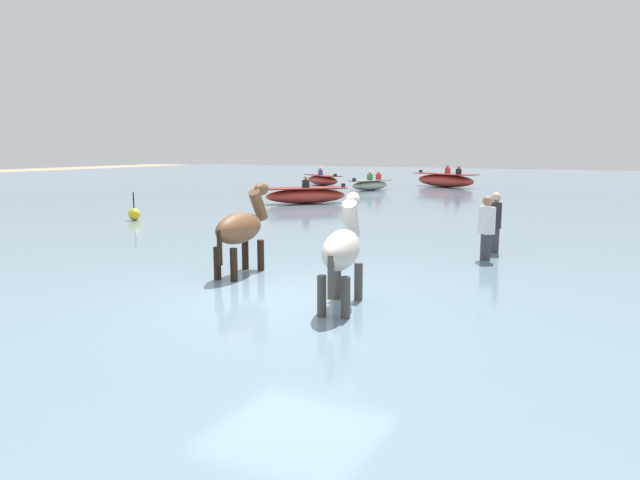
{
  "coord_description": "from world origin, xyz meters",
  "views": [
    {
      "loc": [
        4.22,
        -7.19,
        2.57
      ],
      "look_at": [
        -0.78,
        2.28,
        0.85
      ],
      "focal_mm": 32.5,
      "sensor_mm": 36.0,
      "label": 1
    }
  ],
  "objects_px": {
    "horse_trailing_pinto": "(342,252)",
    "boat_far_inshore": "(322,180)",
    "horse_lead_bay": "(241,230)",
    "boat_distant_east": "(445,180)",
    "person_onlooker_left": "(495,228)",
    "boat_mid_channel": "(306,195)",
    "channel_buoy": "(134,214)",
    "person_spectator_far": "(486,234)",
    "boat_near_port": "(370,185)"
  },
  "relations": [
    {
      "from": "person_onlooker_left",
      "to": "channel_buoy",
      "type": "distance_m",
      "value": 10.91
    },
    {
      "from": "horse_trailing_pinto",
      "to": "person_onlooker_left",
      "type": "xyz_separation_m",
      "value": [
        1.03,
        5.36,
        -0.26
      ]
    },
    {
      "from": "boat_far_inshore",
      "to": "person_onlooker_left",
      "type": "distance_m",
      "value": 22.54
    },
    {
      "from": "boat_distant_east",
      "to": "boat_near_port",
      "type": "bearing_deg",
      "value": -123.0
    },
    {
      "from": "horse_lead_bay",
      "to": "boat_distant_east",
      "type": "relative_size",
      "value": 0.46
    },
    {
      "from": "channel_buoy",
      "to": "boat_distant_east",
      "type": "bearing_deg",
      "value": 77.55
    },
    {
      "from": "boat_distant_east",
      "to": "person_spectator_far",
      "type": "xyz_separation_m",
      "value": [
        6.65,
        -20.72,
        0.14
      ]
    },
    {
      "from": "boat_far_inshore",
      "to": "channel_buoy",
      "type": "height_order",
      "value": "boat_far_inshore"
    },
    {
      "from": "boat_far_inshore",
      "to": "boat_near_port",
      "type": "bearing_deg",
      "value": -31.42
    },
    {
      "from": "horse_trailing_pinto",
      "to": "boat_mid_channel",
      "type": "distance_m",
      "value": 15.19
    },
    {
      "from": "boat_distant_east",
      "to": "channel_buoy",
      "type": "bearing_deg",
      "value": -102.45
    },
    {
      "from": "boat_distant_east",
      "to": "boat_far_inshore",
      "type": "distance_m",
      "value": 7.12
    },
    {
      "from": "person_spectator_far",
      "to": "person_onlooker_left",
      "type": "bearing_deg",
      "value": 91.14
    },
    {
      "from": "channel_buoy",
      "to": "horse_trailing_pinto",
      "type": "bearing_deg",
      "value": -30.5
    },
    {
      "from": "boat_distant_east",
      "to": "channel_buoy",
      "type": "distance_m",
      "value": 19.78
    },
    {
      "from": "boat_distant_east",
      "to": "horse_trailing_pinto",
      "type": "bearing_deg",
      "value": -77.42
    },
    {
      "from": "boat_distant_east",
      "to": "boat_near_port",
      "type": "height_order",
      "value": "boat_distant_east"
    },
    {
      "from": "person_spectator_far",
      "to": "channel_buoy",
      "type": "xyz_separation_m",
      "value": [
        -10.92,
        1.41,
        -0.32
      ]
    },
    {
      "from": "boat_far_inshore",
      "to": "channel_buoy",
      "type": "xyz_separation_m",
      "value": [
        2.64,
        -17.57,
        -0.11
      ]
    },
    {
      "from": "boat_mid_channel",
      "to": "channel_buoy",
      "type": "relative_size",
      "value": 3.6
    },
    {
      "from": "horse_trailing_pinto",
      "to": "boat_far_inshore",
      "type": "xyz_separation_m",
      "value": [
        -12.52,
        23.38,
        -0.48
      ]
    },
    {
      "from": "horse_lead_bay",
      "to": "person_spectator_far",
      "type": "relative_size",
      "value": 1.18
    },
    {
      "from": "person_spectator_far",
      "to": "channel_buoy",
      "type": "bearing_deg",
      "value": 172.66
    },
    {
      "from": "channel_buoy",
      "to": "boat_near_port",
      "type": "bearing_deg",
      "value": 84.35
    },
    {
      "from": "horse_trailing_pinto",
      "to": "boat_mid_channel",
      "type": "relative_size",
      "value": 0.62
    },
    {
      "from": "horse_trailing_pinto",
      "to": "boat_near_port",
      "type": "relative_size",
      "value": 0.73
    },
    {
      "from": "boat_mid_channel",
      "to": "boat_far_inshore",
      "type": "height_order",
      "value": "boat_mid_channel"
    },
    {
      "from": "boat_far_inshore",
      "to": "person_spectator_far",
      "type": "xyz_separation_m",
      "value": [
        13.56,
        -18.97,
        0.22
      ]
    },
    {
      "from": "boat_near_port",
      "to": "boat_far_inshore",
      "type": "bearing_deg",
      "value": 148.58
    },
    {
      "from": "person_spectator_far",
      "to": "boat_distant_east",
      "type": "bearing_deg",
      "value": 107.81
    },
    {
      "from": "boat_mid_channel",
      "to": "person_spectator_far",
      "type": "height_order",
      "value": "person_spectator_far"
    },
    {
      "from": "horse_trailing_pinto",
      "to": "boat_distant_east",
      "type": "bearing_deg",
      "value": 102.58
    },
    {
      "from": "boat_distant_east",
      "to": "boat_mid_channel",
      "type": "xyz_separation_m",
      "value": [
        -2.23,
        -12.13,
        -0.06
      ]
    },
    {
      "from": "horse_lead_bay",
      "to": "person_onlooker_left",
      "type": "distance_m",
      "value": 5.54
    },
    {
      "from": "boat_mid_channel",
      "to": "person_onlooker_left",
      "type": "height_order",
      "value": "person_onlooker_left"
    },
    {
      "from": "person_spectator_far",
      "to": "channel_buoy",
      "type": "height_order",
      "value": "person_spectator_far"
    },
    {
      "from": "boat_far_inshore",
      "to": "boat_distant_east",
      "type": "bearing_deg",
      "value": 14.18
    },
    {
      "from": "person_onlooker_left",
      "to": "boat_mid_channel",
      "type": "bearing_deg",
      "value": 139.25
    },
    {
      "from": "boat_distant_east",
      "to": "boat_mid_channel",
      "type": "height_order",
      "value": "boat_distant_east"
    },
    {
      "from": "boat_mid_channel",
      "to": "boat_near_port",
      "type": "xyz_separation_m",
      "value": [
        -0.55,
        7.86,
        -0.04
      ]
    },
    {
      "from": "horse_trailing_pinto",
      "to": "person_onlooker_left",
      "type": "bearing_deg",
      "value": 79.15
    },
    {
      "from": "horse_lead_bay",
      "to": "person_spectator_far",
      "type": "xyz_separation_m",
      "value": [
        3.53,
        3.32,
        -0.27
      ]
    },
    {
      "from": "horse_trailing_pinto",
      "to": "channel_buoy",
      "type": "height_order",
      "value": "horse_trailing_pinto"
    },
    {
      "from": "boat_distant_east",
      "to": "boat_far_inshore",
      "type": "xyz_separation_m",
      "value": [
        -6.91,
        -1.75,
        -0.08
      ]
    },
    {
      "from": "boat_far_inshore",
      "to": "person_onlooker_left",
      "type": "height_order",
      "value": "person_onlooker_left"
    },
    {
      "from": "horse_trailing_pinto",
      "to": "boat_far_inshore",
      "type": "distance_m",
      "value": 26.53
    },
    {
      "from": "horse_trailing_pinto",
      "to": "boat_mid_channel",
      "type": "bearing_deg",
      "value": 121.07
    },
    {
      "from": "horse_trailing_pinto",
      "to": "boat_far_inshore",
      "type": "bearing_deg",
      "value": 118.16
    },
    {
      "from": "person_spectator_far",
      "to": "horse_lead_bay",
      "type": "bearing_deg",
      "value": -136.75
    },
    {
      "from": "boat_mid_channel",
      "to": "boat_distant_east",
      "type": "bearing_deg",
      "value": 79.6
    }
  ]
}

